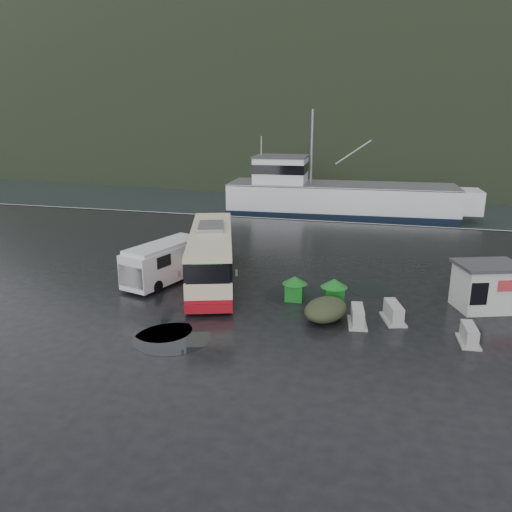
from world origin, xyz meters
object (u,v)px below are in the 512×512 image
(waste_bin_right, at_px, (333,304))
(ticket_kiosk, at_px, (483,309))
(coach_bus, at_px, (212,280))
(fishing_trawler, at_px, (340,203))
(jersey_barrier_c, at_px, (468,343))
(dome_tent, at_px, (325,319))
(jersey_barrier_b, at_px, (393,321))
(white_van, at_px, (166,282))
(waste_bin_left, at_px, (294,300))
(jersey_barrier_a, at_px, (357,324))

(waste_bin_right, xyz_separation_m, ticket_kiosk, (7.33, 1.33, 0.00))
(coach_bus, xyz_separation_m, fishing_trawler, (4.81, 27.69, 0.00))
(coach_bus, bearing_deg, jersey_barrier_c, -38.88)
(dome_tent, xyz_separation_m, jersey_barrier_b, (3.10, 0.66, 0.00))
(coach_bus, height_order, waste_bin_right, coach_bus)
(white_van, bearing_deg, coach_bus, 38.02)
(coach_bus, distance_m, jersey_barrier_b, 10.83)
(dome_tent, distance_m, jersey_barrier_b, 3.17)
(white_van, bearing_deg, ticket_kiosk, 17.15)
(coach_bus, distance_m, dome_tent, 8.27)
(waste_bin_left, bearing_deg, fishing_trawler, 90.89)
(waste_bin_left, xyz_separation_m, dome_tent, (1.89, -2.16, 0.00))
(dome_tent, bearing_deg, ticket_kiosk, 24.25)
(jersey_barrier_b, xyz_separation_m, fishing_trawler, (-5.45, 31.17, 0.00))
(dome_tent, height_order, jersey_barrier_c, dome_tent)
(coach_bus, xyz_separation_m, dome_tent, (7.16, -4.14, 0.00))
(white_van, xyz_separation_m, waste_bin_left, (7.74, -1.00, 0.00))
(jersey_barrier_c, bearing_deg, waste_bin_left, 158.99)
(waste_bin_right, bearing_deg, jersey_barrier_c, -26.31)
(white_van, bearing_deg, jersey_barrier_b, 5.34)
(ticket_kiosk, height_order, jersey_barrier_b, ticket_kiosk)
(jersey_barrier_b, distance_m, fishing_trawler, 31.64)
(waste_bin_left, distance_m, jersey_barrier_a, 4.11)
(white_van, height_order, jersey_barrier_b, white_van)
(waste_bin_right, relative_size, jersey_barrier_b, 0.79)
(waste_bin_right, bearing_deg, jersey_barrier_b, -25.14)
(coach_bus, relative_size, jersey_barrier_c, 7.13)
(ticket_kiosk, relative_size, jersey_barrier_c, 1.94)
(waste_bin_right, xyz_separation_m, jersey_barrier_c, (6.04, -2.99, 0.00))
(waste_bin_left, bearing_deg, white_van, 172.64)
(jersey_barrier_b, relative_size, fishing_trawler, 0.06)
(dome_tent, height_order, jersey_barrier_b, dome_tent)
(jersey_barrier_b, height_order, jersey_barrier_c, jersey_barrier_b)
(white_van, distance_m, dome_tent, 10.14)
(dome_tent, bearing_deg, jersey_barrier_c, -8.67)
(jersey_barrier_c, height_order, fishing_trawler, fishing_trawler)
(ticket_kiosk, relative_size, jersey_barrier_a, 1.82)
(white_van, relative_size, jersey_barrier_c, 3.58)
(dome_tent, bearing_deg, waste_bin_right, 85.62)
(white_van, height_order, dome_tent, white_van)
(waste_bin_left, relative_size, jersey_barrier_c, 0.83)
(coach_bus, height_order, jersey_barrier_c, coach_bus)
(dome_tent, distance_m, jersey_barrier_a, 1.50)
(waste_bin_left, height_order, dome_tent, waste_bin_left)
(waste_bin_left, bearing_deg, dome_tent, -48.84)
(jersey_barrier_c, bearing_deg, waste_bin_right, 153.69)
(waste_bin_left, distance_m, waste_bin_right, 2.05)
(jersey_barrier_a, distance_m, jersey_barrier_c, 4.77)
(jersey_barrier_c, bearing_deg, jersey_barrier_a, 170.76)
(coach_bus, height_order, jersey_barrier_b, coach_bus)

